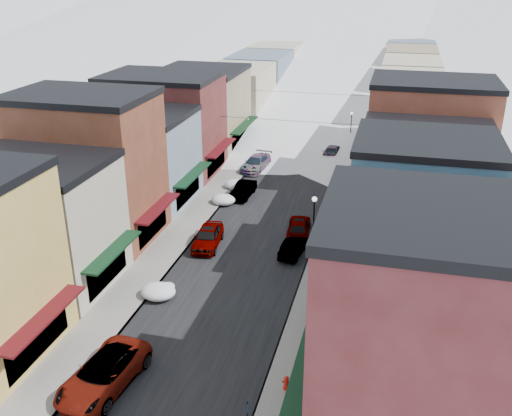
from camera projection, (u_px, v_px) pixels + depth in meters
The scene contains 35 objects.
road at pixel (317, 129), 81.92m from camera, with size 10.00×160.00×0.01m, color black.
sidewalk_left at pixel (273, 126), 83.37m from camera, with size 3.20×160.00×0.15m, color gray.
sidewalk_right at pixel (364, 132), 80.42m from camera, with size 3.20×160.00×0.15m, color gray.
curb_left at pixel (283, 127), 83.02m from camera, with size 0.10×160.00×0.15m, color slate.
curb_right at pixel (353, 131), 80.77m from camera, with size 0.10×160.00×0.15m, color slate.
bldg_l_cream at pixel (39, 223), 40.61m from camera, with size 11.30×8.20×9.50m.
bldg_l_brick_near at pixel (87, 167), 47.27m from camera, with size 12.30×8.20×12.50m.
bldg_l_grayblue at pixel (138, 157), 55.43m from camera, with size 11.30×9.20×9.00m.
bldg_l_brick_far at pixel (164, 124), 63.30m from camera, with size 13.30×9.20×11.00m.
bldg_l_tan at pixel (202, 108), 72.20m from camera, with size 11.30×11.20×10.00m.
bldg_r_brick_near at pixel (441, 339), 25.54m from camera, with size 12.30×9.20×12.50m.
bldg_r_green at pixel (422, 271), 34.27m from camera, with size 11.30×9.20×9.50m.
bldg_r_blue at pixel (421, 207), 42.11m from camera, with size 11.30×9.20×10.50m.
bldg_r_cream at pixel (424, 177), 50.33m from camera, with size 12.30×9.20×9.00m.
bldg_r_brick_far at pixel (429, 136), 57.76m from camera, with size 13.30×9.20×11.50m.
bldg_r_tan at pixel (416, 121), 67.30m from camera, with size 11.30×11.20×9.50m.
distant_blocks at pixel (337, 74), 100.89m from camera, with size 34.00×55.00×8.00m.
overhead_cables at pixel (304, 106), 68.34m from camera, with size 16.40×15.04×0.04m.
car_white_suv at pixel (104, 374), 31.50m from camera, with size 2.91×6.31×1.75m, color silver.
car_silver_sedan at pixel (208, 237), 47.49m from camera, with size 2.03×5.06×1.72m, color #A6A9AE.
car_dark_hatch at pixel (244, 190), 57.75m from camera, with size 1.57×4.49×1.48m, color black.
car_silver_wagon at pixel (256, 163), 65.33m from camera, with size 2.27×5.58×1.62m, color gray.
car_green_sedan at pixel (293, 247), 46.12m from camera, with size 1.43×4.10×1.35m, color black.
car_gray_suv at pixel (299, 226), 49.48m from camera, with size 1.94×4.81×1.64m, color #9D9FA5.
car_black_sedan at pixel (333, 151), 69.98m from camera, with size 2.01×4.93×1.43m, color black.
car_lane_silver at pixel (302, 135), 76.30m from camera, with size 1.91×4.74×1.61m, color #ABAEB4.
car_lane_white at pixel (340, 109), 90.24m from camera, with size 2.78×6.03×1.68m, color silver.
fire_hydrant at pixel (286, 383), 31.31m from camera, with size 0.49×0.37×0.83m.
trash_can at pixel (323, 226), 49.99m from camera, with size 0.54×0.54×0.91m.
streetlamp_near at pixel (314, 218), 45.28m from camera, with size 0.40×0.40×4.86m.
streetlamp_far at pixel (351, 124), 73.52m from camera, with size 0.36×0.36×4.29m.
planter_far at pixel (304, 340), 35.10m from camera, with size 0.31×0.31×0.55m, color #2D622D.
snow_pile_near at pixel (159, 291), 40.21m from camera, with size 2.49×2.73×1.05m.
snow_pile_mid at pixel (224, 200), 56.03m from camera, with size 2.36×2.65×1.00m.
snow_pile_far at pixel (236, 184), 59.93m from camera, with size 2.29×2.61×0.97m.
Camera 1 is at (10.78, -19.59, 21.65)m, focal length 40.00 mm.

